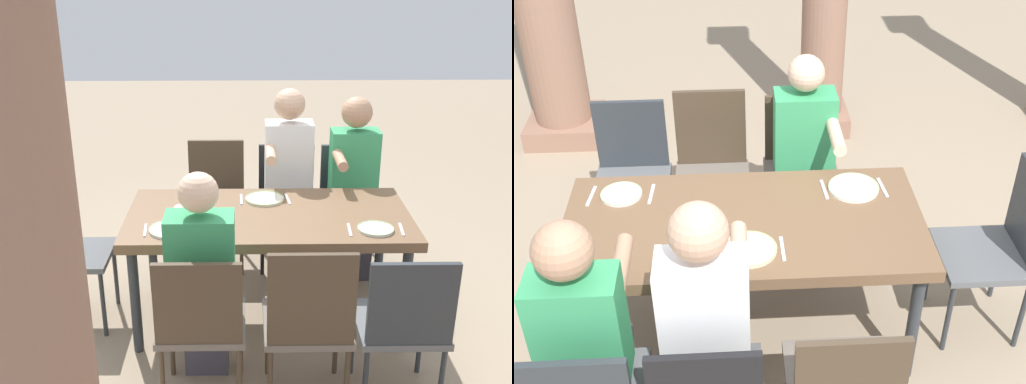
# 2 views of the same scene
# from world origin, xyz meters

# --- Properties ---
(ground_plane) EXTENTS (16.00, 16.00, 0.00)m
(ground_plane) POSITION_xyz_m (0.00, 0.00, 0.00)
(ground_plane) COLOR gray
(dining_table) EXTENTS (1.73, 0.85, 0.74)m
(dining_table) POSITION_xyz_m (0.00, 0.00, 0.67)
(dining_table) COLOR brown
(dining_table) RESTS_ON ground
(chair_west_north) EXTENTS (0.44, 0.44, 0.90)m
(chair_west_north) POSITION_xyz_m (-0.64, 0.85, 0.52)
(chair_west_north) COLOR #5B5E61
(chair_west_north) RESTS_ON ground
(chair_west_south) EXTENTS (0.44, 0.44, 0.88)m
(chair_west_south) POSITION_xyz_m (-0.64, -0.84, 0.52)
(chair_west_south) COLOR #5B5E61
(chair_west_south) RESTS_ON ground
(chair_mid_north) EXTENTS (0.44, 0.44, 0.96)m
(chair_mid_north) POSITION_xyz_m (-0.17, 0.85, 0.54)
(chair_mid_north) COLOR #6A6158
(chair_mid_north) RESTS_ON ground
(chair_mid_south) EXTENTS (0.44, 0.44, 0.88)m
(chair_mid_south) POSITION_xyz_m (-0.17, -0.84, 0.52)
(chair_mid_south) COLOR #4F4F50
(chair_mid_south) RESTS_ON ground
(chair_east_north) EXTENTS (0.44, 0.44, 0.91)m
(chair_east_north) POSITION_xyz_m (0.36, 0.84, 0.53)
(chair_east_north) COLOR #6A6158
(chair_east_north) RESTS_ON ground
(chair_east_south) EXTENTS (0.44, 0.44, 0.92)m
(chair_east_south) POSITION_xyz_m (0.36, -0.84, 0.54)
(chair_east_south) COLOR #6A6158
(chair_east_south) RESTS_ON ground
(chair_head_east) EXTENTS (0.44, 0.44, 0.94)m
(chair_head_east) POSITION_xyz_m (1.29, 0.00, 0.54)
(chair_head_east) COLOR #5B5E61
(chair_head_east) RESTS_ON ground
(diner_woman_green) EXTENTS (0.35, 0.50, 1.30)m
(diner_woman_green) POSITION_xyz_m (-0.64, -0.67, 0.70)
(diner_woman_green) COLOR #3F3F4C
(diner_woman_green) RESTS_ON ground
(diner_man_white) EXTENTS (0.35, 0.49, 1.26)m
(diner_man_white) POSITION_xyz_m (0.37, 0.66, 0.68)
(diner_man_white) COLOR #3F3F4C
(diner_man_white) RESTS_ON ground
(diner_guest_third) EXTENTS (0.35, 0.50, 1.36)m
(diner_guest_third) POSITION_xyz_m (-0.17, -0.67, 0.73)
(diner_guest_third) COLOR #3F3F4C
(diner_guest_third) RESTS_ON ground
(stone_column_centre) EXTENTS (0.43, 0.43, 2.75)m
(stone_column_centre) POSITION_xyz_m (0.66, 2.21, 1.35)
(stone_column_centre) COLOR #936B56
(stone_column_centre) RESTS_ON ground
(plate_0) EXTENTS (0.21, 0.21, 0.02)m
(plate_0) POSITION_xyz_m (-0.61, 0.25, 0.75)
(plate_0) COLOR white
(plate_0) RESTS_ON dining_table
(fork_0) EXTENTS (0.03, 0.17, 0.01)m
(fork_0) POSITION_xyz_m (-0.76, 0.25, 0.74)
(fork_0) COLOR silver
(fork_0) RESTS_ON dining_table
(spoon_0) EXTENTS (0.03, 0.17, 0.01)m
(spoon_0) POSITION_xyz_m (-0.46, 0.25, 0.74)
(spoon_0) COLOR silver
(spoon_0) RESTS_ON dining_table
(plate_1) EXTENTS (0.25, 0.25, 0.02)m
(plate_1) POSITION_xyz_m (0.02, -0.22, 0.75)
(plate_1) COLOR silver
(plate_1) RESTS_ON dining_table
(fork_1) EXTENTS (0.04, 0.17, 0.01)m
(fork_1) POSITION_xyz_m (-0.13, -0.22, 0.74)
(fork_1) COLOR silver
(fork_1) RESTS_ON dining_table
(spoon_1) EXTENTS (0.02, 0.17, 0.01)m
(spoon_1) POSITION_xyz_m (0.17, -0.22, 0.74)
(spoon_1) COLOR silver
(spoon_1) RESTS_ON dining_table
(plate_2) EXTENTS (0.26, 0.26, 0.02)m
(plate_2) POSITION_xyz_m (0.57, 0.24, 0.75)
(plate_2) COLOR white
(plate_2) RESTS_ON dining_table
(fork_2) EXTENTS (0.03, 0.17, 0.01)m
(fork_2) POSITION_xyz_m (0.42, 0.24, 0.74)
(fork_2) COLOR silver
(fork_2) RESTS_ON dining_table
(spoon_2) EXTENTS (0.03, 0.17, 0.01)m
(spoon_2) POSITION_xyz_m (0.72, 0.24, 0.74)
(spoon_2) COLOR silver
(spoon_2) RESTS_ON dining_table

